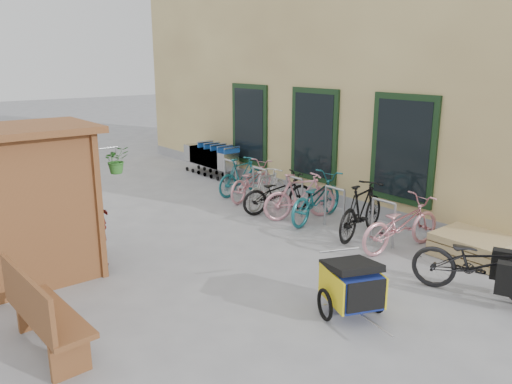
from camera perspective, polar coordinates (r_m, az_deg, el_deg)
ground at (r=8.06m, az=3.95°, el=-9.63°), size 80.00×80.00×0.00m
building at (r=15.15m, az=11.06°, el=15.22°), size 6.07×13.00×7.00m
kiosk at (r=8.22m, az=-25.62°, el=0.84°), size 2.49×1.65×2.40m
bike_rack at (r=11.03m, az=4.38°, el=0.02°), size 0.05×5.35×0.86m
pallet_stack at (r=9.46m, az=23.57°, el=-5.73°), size 1.00×1.20×0.40m
bench at (r=6.42m, az=-23.33°, el=-12.45°), size 0.57×1.65×1.03m
shopping_carts at (r=14.79m, az=-5.22°, el=4.09°), size 0.56×2.21×1.00m
child_trailer at (r=6.87m, az=10.92°, el=-10.25°), size 0.92×1.40×0.82m
cargo_bike at (r=7.93m, az=24.54°, el=-7.55°), size 1.33×2.02×1.00m
person_kiosk at (r=8.68m, az=-17.73°, el=-3.01°), size 0.42×0.60×1.56m
bike_0 at (r=9.35m, az=16.23°, el=-3.51°), size 1.91×0.87×0.97m
bike_1 at (r=9.84m, az=11.96°, el=-1.99°), size 1.86×0.93×1.08m
bike_2 at (r=10.66m, az=6.91°, el=-0.67°), size 2.01×1.10×1.00m
bike_3 at (r=10.73m, az=5.08°, el=-0.47°), size 1.75×1.01×1.01m
bike_4 at (r=11.18m, az=2.49°, el=-0.09°), size 1.81×0.98×0.90m
bike_5 at (r=11.49m, az=1.26°, el=0.38°), size 1.59×0.84×0.92m
bike_6 at (r=12.24m, az=-0.52°, el=1.30°), size 1.86×1.14×0.92m
bike_7 at (r=12.66m, az=-1.67°, el=1.84°), size 1.65×0.70×0.96m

